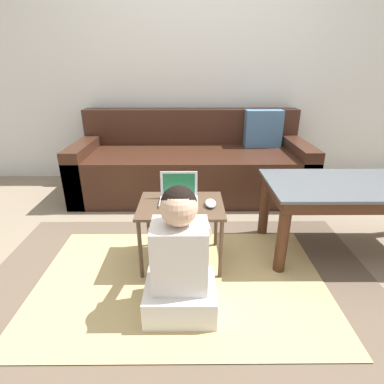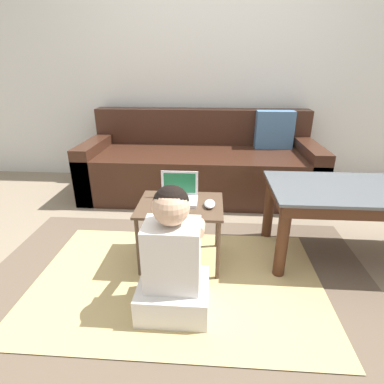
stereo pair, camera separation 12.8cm
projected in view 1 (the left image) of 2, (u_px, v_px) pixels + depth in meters
name	position (u px, v px, depth m)	size (l,w,h in m)	color
ground_plane	(203.00, 265.00, 1.93)	(16.00, 16.00, 0.00)	#7F705B
wall_back	(198.00, 59.00, 3.05)	(9.00, 0.06, 2.50)	silver
area_rug	(181.00, 282.00, 1.77)	(2.34, 1.49, 0.01)	brown
couch	(192.00, 165.00, 2.98)	(2.19, 0.89, 0.79)	#381E14
coffee_table	(358.00, 194.00, 1.93)	(1.17, 0.57, 0.50)	#4C5156
laptop_desk	(181.00, 212.00, 1.83)	(0.52, 0.40, 0.41)	#4C3828
laptop	(179.00, 197.00, 1.84)	(0.23, 0.16, 0.18)	silver
computer_mouse	(210.00, 203.00, 1.79)	(0.07, 0.11, 0.03)	silver
person_seated	(180.00, 262.00, 1.47)	(0.36, 0.40, 0.69)	silver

